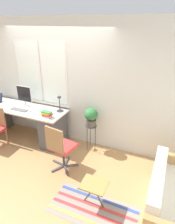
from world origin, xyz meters
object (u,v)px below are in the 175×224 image
Objects in this scene: monitor at (24,96)px; couch_loveseat at (173,201)px; keyboard at (19,110)px; potted_plant at (91,116)px; office_chair_swivel at (60,146)px; plant_stand at (91,128)px; desk_lamp at (59,103)px; folding_stool at (94,186)px; mouse at (30,111)px; book_stack at (47,114)px.

monitor is 0.33× the size of couch_loveseat.
couch_loveseat is at bearing -12.61° from keyboard.
monitor reaches higher than potted_plant.
couch_loveseat is (1.98, -0.22, -0.24)m from office_chair_swivel.
office_chair_swivel is at bearing -106.60° from plant_stand.
couch_loveseat is (3.35, -0.75, -0.51)m from keyboard.
potted_plant is at bearing -97.94° from office_chair_swivel.
office_chair_swivel is at bearing -59.48° from desk_lamp.
office_chair_swivel reaches higher than plant_stand.
desk_lamp reaches higher than office_chair_swivel.
desk_lamp is (0.90, 0.06, -0.05)m from monitor.
desk_lamp is 0.94× the size of potted_plant.
couch_loveseat is 2.46× the size of plant_stand.
plant_stand is 1.40× the size of folding_stool.
mouse is at bearing -18.22° from office_chair_swivel.
book_stack is at bearing -3.70° from keyboard.
desk_lamp reaches higher than mouse.
keyboard is 0.95m from desk_lamp.
keyboard is 1.16× the size of desk_lamp.
folding_stool is (1.38, -1.36, -0.60)m from desk_lamp.
office_chair_swivel is 2.47× the size of potted_plant.
office_chair_swivel is at bearing -21.00° from keyboard.
book_stack is at bearing -156.36° from potted_plant.
desk_lamp is 0.62× the size of plant_stand.
potted_plant is at bearing -90.00° from plant_stand.
potted_plant reaches higher than folding_stool.
mouse is 3.20m from couch_loveseat.
desk_lamp is (0.58, 0.30, 0.18)m from mouse.
mouse is at bearing -167.43° from plant_stand.
office_chair_swivel is (0.59, -0.48, -0.33)m from book_stack.
plant_stand is (1.33, 0.30, -0.28)m from mouse.
plant_stand reaches higher than folding_stool.
potted_plant is at bearing 23.64° from book_stack.
potted_plant is at bearing 11.13° from keyboard.
folding_stool is at bearing -65.19° from plant_stand.
monitor is at bearing 96.12° from keyboard.
office_chair_swivel is 2.01m from couch_loveseat.
monitor is 1.67m from potted_plant.
keyboard is 0.29× the size of couch_loveseat.
monitor is 1.73m from plant_stand.
book_stack reaches higher than keyboard.
folding_stool is at bearing -33.82° from book_stack.
potted_plant is at bearing 2.07° from monitor.
office_chair_swivel reaches higher than mouse.
couch_loveseat is at bearing -14.14° from mouse.
monitor is 0.90m from desk_lamp.
book_stack is 2.72m from couch_loveseat.
desk_lamp is at bearing 135.44° from folding_stool.
mouse reaches higher than keyboard.
book_stack is (0.81, -0.31, -0.18)m from monitor.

